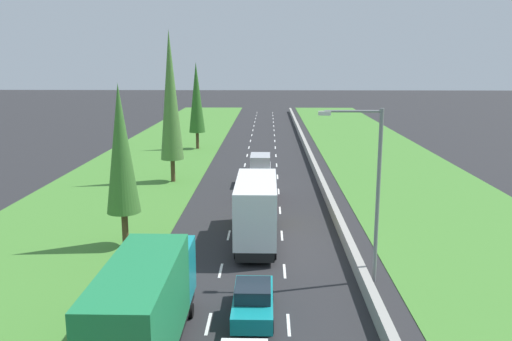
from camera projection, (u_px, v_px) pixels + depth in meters
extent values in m
plane|color=#28282B|center=(261.00, 160.00, 61.20)|extent=(300.00, 300.00, 0.00)
cube|color=#478433|center=(153.00, 159.00, 61.49)|extent=(14.00, 140.00, 0.04)
cube|color=#478433|center=(385.00, 160.00, 60.86)|extent=(14.00, 140.00, 0.04)
cube|color=#9E9B93|center=(310.00, 157.00, 60.98)|extent=(0.44, 120.00, 0.85)
cube|color=white|center=(208.00, 324.00, 23.06)|extent=(0.14, 2.00, 0.01)
cube|color=white|center=(221.00, 270.00, 28.94)|extent=(0.14, 2.00, 0.01)
cube|color=white|center=(229.00, 235.00, 34.81)|extent=(0.14, 2.00, 0.01)
cube|color=white|center=(235.00, 210.00, 40.68)|extent=(0.14, 2.00, 0.01)
cube|color=white|center=(239.00, 191.00, 46.56)|extent=(0.14, 2.00, 0.01)
cube|color=white|center=(242.00, 177.00, 52.43)|extent=(0.14, 2.00, 0.01)
cube|color=white|center=(245.00, 165.00, 58.30)|extent=(0.14, 2.00, 0.01)
cube|color=white|center=(247.00, 155.00, 64.18)|extent=(0.14, 2.00, 0.01)
cube|color=white|center=(249.00, 148.00, 70.05)|extent=(0.14, 2.00, 0.01)
cube|color=white|center=(250.00, 141.00, 75.92)|extent=(0.14, 2.00, 0.01)
cube|color=white|center=(252.00, 135.00, 81.79)|extent=(0.14, 2.00, 0.01)
cube|color=white|center=(253.00, 130.00, 87.67)|extent=(0.14, 2.00, 0.01)
cube|color=white|center=(254.00, 126.00, 93.54)|extent=(0.14, 2.00, 0.01)
cube|color=white|center=(255.00, 122.00, 99.41)|extent=(0.14, 2.00, 0.01)
cube|color=white|center=(256.00, 119.00, 105.29)|extent=(0.14, 2.00, 0.01)
cube|color=white|center=(256.00, 116.00, 111.16)|extent=(0.14, 2.00, 0.01)
cube|color=white|center=(257.00, 113.00, 117.03)|extent=(0.14, 2.00, 0.01)
cube|color=white|center=(289.00, 325.00, 22.98)|extent=(0.14, 2.00, 0.01)
cube|color=white|center=(285.00, 271.00, 28.85)|extent=(0.14, 2.00, 0.01)
cube|color=white|center=(282.00, 236.00, 34.73)|extent=(0.14, 2.00, 0.01)
cube|color=white|center=(280.00, 210.00, 40.60)|extent=(0.14, 2.00, 0.01)
cube|color=white|center=(279.00, 191.00, 46.47)|extent=(0.14, 2.00, 0.01)
cube|color=white|center=(277.00, 177.00, 52.35)|extent=(0.14, 2.00, 0.01)
cube|color=white|center=(277.00, 165.00, 58.22)|extent=(0.14, 2.00, 0.01)
cube|color=white|center=(276.00, 156.00, 64.09)|extent=(0.14, 2.00, 0.01)
cube|color=white|center=(275.00, 148.00, 69.97)|extent=(0.14, 2.00, 0.01)
cube|color=white|center=(275.00, 141.00, 75.84)|extent=(0.14, 2.00, 0.01)
cube|color=white|center=(274.00, 135.00, 81.71)|extent=(0.14, 2.00, 0.01)
cube|color=white|center=(274.00, 130.00, 87.59)|extent=(0.14, 2.00, 0.01)
cube|color=white|center=(274.00, 126.00, 93.46)|extent=(0.14, 2.00, 0.01)
cube|color=white|center=(273.00, 122.00, 99.33)|extent=(0.14, 2.00, 0.01)
cube|color=white|center=(273.00, 119.00, 105.21)|extent=(0.14, 2.00, 0.01)
cube|color=white|center=(273.00, 116.00, 111.08)|extent=(0.14, 2.00, 0.01)
cube|color=white|center=(273.00, 113.00, 116.95)|extent=(0.14, 2.00, 0.01)
cube|color=teal|center=(253.00, 303.00, 23.54)|extent=(1.76, 4.50, 0.72)
cube|color=#19232D|center=(253.00, 291.00, 23.25)|extent=(1.56, 1.90, 0.60)
cylinder|color=black|center=(237.00, 297.00, 24.99)|extent=(0.22, 0.64, 0.64)
cylinder|color=black|center=(271.00, 297.00, 24.96)|extent=(0.22, 0.64, 0.64)
cylinder|color=black|center=(233.00, 326.00, 22.26)|extent=(0.22, 0.64, 0.64)
cylinder|color=black|center=(271.00, 326.00, 22.22)|extent=(0.22, 0.64, 0.64)
cube|color=black|center=(257.00, 231.00, 33.73)|extent=(2.20, 9.40, 0.56)
cube|color=yellow|center=(258.00, 194.00, 36.94)|extent=(2.40, 2.20, 2.50)
cube|color=silver|center=(256.00, 207.00, 32.26)|extent=(2.44, 7.20, 3.30)
cylinder|color=black|center=(242.00, 220.00, 37.04)|extent=(0.22, 0.64, 0.64)
cylinder|color=black|center=(274.00, 220.00, 36.99)|extent=(0.22, 0.64, 0.64)
cylinder|color=black|center=(237.00, 247.00, 31.68)|extent=(0.22, 0.64, 0.64)
cylinder|color=black|center=(274.00, 247.00, 31.62)|extent=(0.22, 0.64, 0.64)
cylinder|color=black|center=(236.00, 253.00, 30.62)|extent=(0.22, 0.64, 0.64)
cylinder|color=black|center=(275.00, 254.00, 30.57)|extent=(0.22, 0.64, 0.64)
cube|color=maroon|center=(260.00, 192.00, 43.36)|extent=(1.76, 4.50, 0.72)
cube|color=#19232D|center=(260.00, 185.00, 43.08)|extent=(1.56, 1.90, 0.60)
cylinder|color=black|center=(251.00, 192.00, 44.82)|extent=(0.22, 0.64, 0.64)
cylinder|color=black|center=(270.00, 193.00, 44.78)|extent=(0.22, 0.64, 0.64)
cylinder|color=black|center=(250.00, 201.00, 42.09)|extent=(0.22, 0.64, 0.64)
cylinder|color=black|center=(270.00, 201.00, 42.05)|extent=(0.22, 0.64, 0.64)
cube|color=silver|center=(260.00, 173.00, 49.09)|extent=(1.90, 4.90, 1.40)
cube|color=silver|center=(260.00, 161.00, 48.54)|extent=(1.80, 3.10, 1.10)
cylinder|color=black|center=(251.00, 177.00, 50.74)|extent=(0.22, 0.64, 0.64)
cylinder|color=black|center=(270.00, 177.00, 50.70)|extent=(0.22, 0.64, 0.64)
cylinder|color=black|center=(250.00, 184.00, 47.77)|extent=(0.22, 0.64, 0.64)
cylinder|color=black|center=(270.00, 184.00, 47.73)|extent=(0.22, 0.64, 0.64)
cube|color=teal|center=(166.00, 270.00, 23.57)|extent=(2.40, 2.20, 2.50)
cube|color=#1E7F47|center=(140.00, 310.00, 18.89)|extent=(2.44, 7.20, 3.30)
cylinder|color=black|center=(141.00, 310.00, 23.67)|extent=(0.22, 0.64, 0.64)
cylinder|color=black|center=(191.00, 310.00, 23.62)|extent=(0.22, 0.64, 0.64)
cylinder|color=#4C3823|center=(125.00, 229.00, 32.55)|extent=(0.39, 0.39, 2.20)
cone|color=#3D752D|center=(121.00, 149.00, 31.54)|extent=(2.05, 2.05, 7.81)
cylinder|color=#4C3823|center=(173.00, 170.00, 50.02)|extent=(0.41, 0.41, 2.20)
cone|color=#4C7F38|center=(170.00, 96.00, 48.59)|extent=(2.15, 2.15, 11.89)
cylinder|color=#4C3823|center=(197.00, 140.00, 68.87)|extent=(0.40, 0.40, 2.20)
cone|color=#2D6623|center=(196.00, 97.00, 67.74)|extent=(2.08, 2.08, 8.96)
cylinder|color=gray|center=(378.00, 198.00, 26.66)|extent=(0.20, 0.20, 9.00)
cylinder|color=gray|center=(353.00, 111.00, 25.81)|extent=(2.80, 0.12, 0.12)
cube|color=silver|center=(324.00, 113.00, 25.87)|extent=(0.60, 0.28, 0.20)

